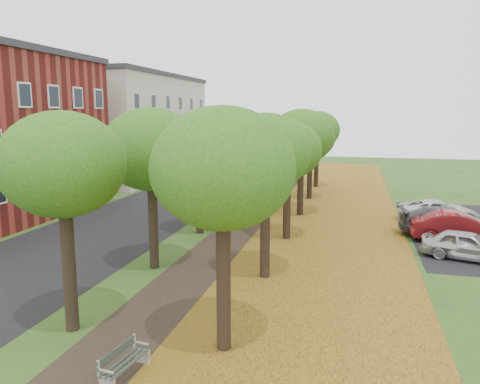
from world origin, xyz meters
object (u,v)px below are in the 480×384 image
Objects in this scene: car_grey at (449,222)px; car_white at (439,211)px; bench at (124,362)px; car_red at (458,227)px; car_silver at (467,245)px.

car_grey is 1.13× the size of car_white.
car_white is at bearing -19.19° from bench.
car_red is 0.89× the size of car_grey.
bench is at bearing 145.45° from car_red.
car_white is (-0.20, 4.71, -0.13)m from car_red.
car_silver is 3.07m from car_red.
car_grey is at bearing 170.48° from car_white.
car_silver reaches higher than bench.
bench is 16.20m from car_silver.
car_grey is (0.00, 4.27, 0.10)m from car_silver.
car_grey reaches higher than car_silver.
car_grey is 3.50m from car_white.
car_silver is at bearing 176.28° from car_red.
car_red is (0.20, 3.06, 0.11)m from car_silver.
bench is 0.32× the size of car_grey.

